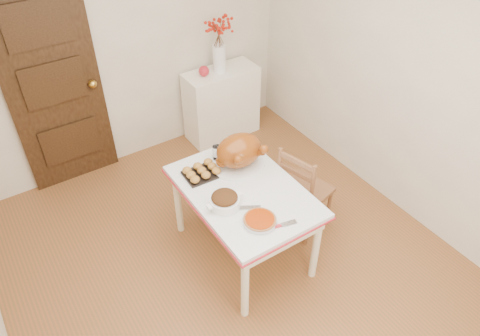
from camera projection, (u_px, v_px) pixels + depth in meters
floor at (236, 270)px, 3.87m from camera, size 3.50×4.00×0.00m
wall_back at (121, 46)px, 4.37m from camera, size 3.50×0.00×2.50m
wall_right at (411, 83)px, 3.83m from camera, size 0.00×4.00×2.50m
door_back at (55, 88)px, 4.20m from camera, size 0.85×0.06×2.06m
sideboard at (222, 104)px, 5.18m from camera, size 0.81×0.36×0.81m
kitchen_table at (243, 222)px, 3.81m from camera, size 0.84×1.22×0.73m
chair_oak at (305, 188)px, 4.01m from camera, size 0.48×0.48×0.89m
berry_vase at (219, 44)px, 4.72m from camera, size 0.32×0.32×0.61m
apple at (204, 71)px, 4.80m from camera, size 0.11×0.11×0.11m
turkey_platter at (239, 152)px, 3.71m from camera, size 0.56×0.50×0.29m
pumpkin_pie at (260, 220)px, 3.28m from camera, size 0.29×0.29×0.05m
stuffing_dish at (225, 200)px, 3.40m from camera, size 0.30×0.24×0.11m
rolls_tray at (202, 171)px, 3.69m from camera, size 0.29×0.23×0.08m
pie_server at (282, 225)px, 3.27m from camera, size 0.24×0.12×0.01m
carving_knife at (243, 207)px, 3.41m from camera, size 0.26×0.19×0.01m
drinking_glass at (217, 152)px, 3.84m from camera, size 0.07×0.07×0.12m
shaker_pair at (244, 143)px, 3.97m from camera, size 0.09×0.04×0.09m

